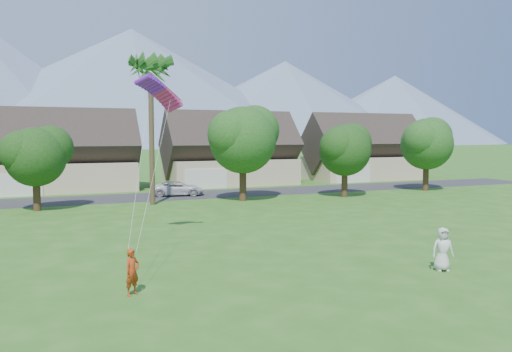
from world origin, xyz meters
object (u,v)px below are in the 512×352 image
parked_car (178,188)px  parafoil_kite (160,91)px  kite_flyer (132,272)px  watcher (443,249)px

parked_car → parafoil_kite: parafoil_kite is taller
kite_flyer → parked_car: 30.55m
kite_flyer → parafoil_kite: size_ratio=0.57×
kite_flyer → parafoil_kite: parafoil_kite is taller
kite_flyer → parked_car: bearing=37.7°
parked_car → parafoil_kite: bearing=175.8°
parked_car → parafoil_kite: size_ratio=1.63×
watcher → parked_car: size_ratio=0.38×
watcher → parked_car: 31.34m
kite_flyer → watcher: watcher is taller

